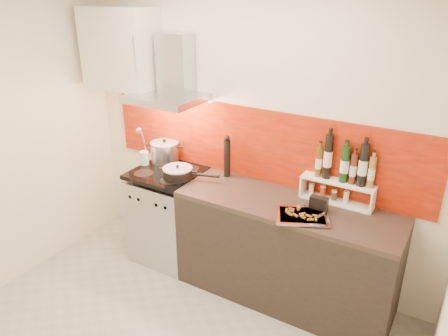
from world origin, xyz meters
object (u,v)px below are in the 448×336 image
Objects in this scene: pepper_mill at (227,157)px; counter at (285,251)px; saute_pan at (179,173)px; range_stove at (169,216)px; stock_pot at (165,152)px; baking_tray at (302,216)px.

counter is at bearing -16.59° from pepper_mill.
counter is 3.61× the size of saute_pan.
saute_pan reaches higher than range_stove.
baking_tray is at bearing -12.00° from stock_pot.
range_stove is 1.20m from counter.
saute_pan is (0.33, -0.24, -0.05)m from stock_pot.
counter is at bearing 0.23° from range_stove.
pepper_mill reaches higher than stock_pot.
baking_tray is (0.18, -0.15, 0.47)m from counter.
range_stove is 0.61m from stock_pot.
counter is at bearing 3.62° from saute_pan.
baking_tray is (1.53, -0.32, -0.09)m from stock_pot.
baking_tray is (1.38, -0.15, 0.47)m from range_stove.
stock_pot is (-1.35, 0.17, 0.56)m from counter.
pepper_mill is (0.34, 0.27, 0.13)m from saute_pan.
saute_pan reaches higher than baking_tray.
baking_tray is at bearing -41.00° from counter.
range_stove is at bearing 173.86° from baking_tray.
stock_pot is at bearing 172.75° from counter.
stock_pot is 0.41m from saute_pan.
saute_pan is (-1.02, -0.06, 0.51)m from counter.
range_stove is at bearing -49.33° from stock_pot.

